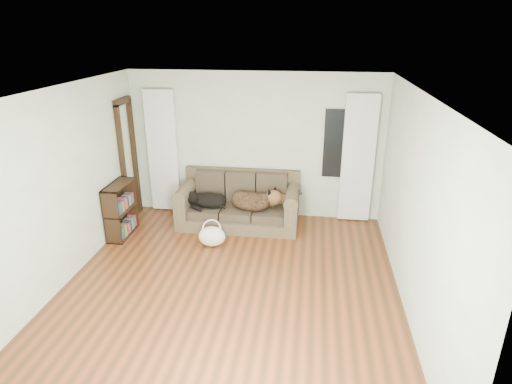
# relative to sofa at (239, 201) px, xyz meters

# --- Properties ---
(floor) EXTENTS (5.00, 5.00, 0.00)m
(floor) POSITION_rel_sofa_xyz_m (0.22, -1.97, -0.45)
(floor) COLOR #432713
(floor) RESTS_ON ground
(ceiling) EXTENTS (5.00, 5.00, 0.00)m
(ceiling) POSITION_rel_sofa_xyz_m (0.22, -1.97, 2.15)
(ceiling) COLOR white
(ceiling) RESTS_ON ground
(wall_back) EXTENTS (4.50, 0.04, 2.60)m
(wall_back) POSITION_rel_sofa_xyz_m (0.22, 0.53, 0.85)
(wall_back) COLOR silver
(wall_back) RESTS_ON ground
(wall_left) EXTENTS (0.04, 5.00, 2.60)m
(wall_left) POSITION_rel_sofa_xyz_m (-2.03, -1.97, 0.85)
(wall_left) COLOR silver
(wall_left) RESTS_ON ground
(wall_right) EXTENTS (0.04, 5.00, 2.60)m
(wall_right) POSITION_rel_sofa_xyz_m (2.47, -1.97, 0.85)
(wall_right) COLOR silver
(wall_right) RESTS_ON ground
(curtain_left) EXTENTS (0.55, 0.08, 2.25)m
(curtain_left) POSITION_rel_sofa_xyz_m (-1.48, 0.45, 0.70)
(curtain_left) COLOR silver
(curtain_left) RESTS_ON ground
(curtain_right) EXTENTS (0.55, 0.08, 2.25)m
(curtain_right) POSITION_rel_sofa_xyz_m (2.02, 0.45, 0.70)
(curtain_right) COLOR silver
(curtain_right) RESTS_ON ground
(window_pane) EXTENTS (0.50, 0.03, 1.20)m
(window_pane) POSITION_rel_sofa_xyz_m (1.67, 0.50, 0.95)
(window_pane) COLOR black
(window_pane) RESTS_ON wall_back
(door_casing) EXTENTS (0.07, 0.60, 2.10)m
(door_casing) POSITION_rel_sofa_xyz_m (-1.98, 0.07, 0.60)
(door_casing) COLOR black
(door_casing) RESTS_ON ground
(sofa) EXTENTS (2.08, 0.90, 0.85)m
(sofa) POSITION_rel_sofa_xyz_m (0.00, 0.00, 0.00)
(sofa) COLOR #383323
(sofa) RESTS_ON floor
(dog_black_lab) EXTENTS (0.65, 0.50, 0.25)m
(dog_black_lab) POSITION_rel_sofa_xyz_m (-0.52, -0.10, 0.03)
(dog_black_lab) COLOR black
(dog_black_lab) RESTS_ON sofa
(dog_shepherd) EXTENTS (0.86, 0.72, 0.32)m
(dog_shepherd) POSITION_rel_sofa_xyz_m (0.27, -0.09, 0.04)
(dog_shepherd) COLOR black
(dog_shepherd) RESTS_ON sofa
(tv_remote) EXTENTS (0.07, 0.17, 0.02)m
(tv_remote) POSITION_rel_sofa_xyz_m (1.07, -0.17, 0.28)
(tv_remote) COLOR black
(tv_remote) RESTS_ON sofa
(tote_bag) EXTENTS (0.45, 0.36, 0.32)m
(tote_bag) POSITION_rel_sofa_xyz_m (-0.29, -0.84, -0.29)
(tote_bag) COLOR beige
(tote_bag) RESTS_ON floor
(bookshelf) EXTENTS (0.33, 0.75, 0.91)m
(bookshelf) POSITION_rel_sofa_xyz_m (-1.87, -0.68, 0.05)
(bookshelf) COLOR black
(bookshelf) RESTS_ON floor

